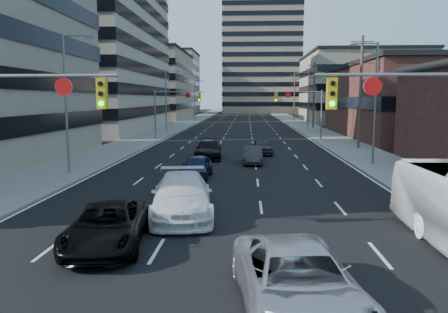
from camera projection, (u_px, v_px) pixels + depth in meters
name	position (u px, v px, depth m)	size (l,w,h in m)	color
road_surface	(243.00, 115.00, 136.97)	(18.00, 300.00, 0.02)	black
sidewalk_left	(207.00, 114.00, 137.56)	(5.00, 300.00, 0.15)	slate
sidewalk_right	(280.00, 114.00, 136.37)	(5.00, 300.00, 0.15)	slate
office_left_mid	(65.00, 40.00, 67.23)	(26.00, 34.00, 28.00)	#ADA089
office_left_far	(145.00, 86.00, 107.46)	(20.00, 30.00, 16.00)	gray
storefront_right_mid	(425.00, 102.00, 55.94)	(20.00, 30.00, 9.00)	#472119
office_right_far	(359.00, 89.00, 93.18)	(22.00, 28.00, 14.00)	gray
apartment_tower	(261.00, 30.00, 152.64)	(26.00, 26.00, 58.00)	gray
bg_block_left	(161.00, 84.00, 147.00)	(24.00, 24.00, 20.00)	#ADA089
bg_block_right	(347.00, 95.00, 134.53)	(22.00, 22.00, 12.00)	gray
signal_near_left	(13.00, 116.00, 16.01)	(6.59, 0.33, 6.00)	slate
signal_near_right	(428.00, 117.00, 15.24)	(6.59, 0.33, 6.00)	slate
signal_far_left	(174.00, 104.00, 52.65)	(6.09, 0.33, 6.00)	slate
signal_far_right	(302.00, 104.00, 51.86)	(6.09, 0.33, 6.00)	slate
utility_pole_block	(361.00, 90.00, 42.53)	(2.20, 0.28, 11.00)	#4C3D2D
utility_pole_midblock	(314.00, 94.00, 72.22)	(2.20, 0.28, 11.00)	#4C3D2D
utility_pole_distant	(294.00, 95.00, 101.92)	(2.20, 0.28, 11.00)	#4C3D2D
streetlight_left_near	(68.00, 97.00, 27.95)	(2.03, 0.22, 9.00)	slate
streetlight_left_mid	(167.00, 98.00, 62.60)	(2.03, 0.22, 9.00)	slate
streetlight_left_far	(196.00, 98.00, 97.24)	(2.03, 0.22, 9.00)	slate
streetlight_right_near	(373.00, 98.00, 31.83)	(2.03, 0.22, 9.00)	slate
streetlight_right_far	(307.00, 98.00, 66.48)	(2.03, 0.22, 9.00)	slate
black_pickup	(107.00, 226.00, 14.68)	(2.40, 5.20, 1.45)	black
white_van	(182.00, 196.00, 18.49)	(2.48, 6.11, 1.77)	white
silver_suv	(298.00, 282.00, 10.01)	(2.63, 5.71, 1.59)	#BAB9BE
sedan_blue	(197.00, 167.00, 27.38)	(1.70, 4.24, 1.44)	black
sedan_grey_center	(253.00, 155.00, 33.51)	(1.41, 4.04, 1.33)	#2C2C2E
sedan_black_far	(208.00, 150.00, 36.33)	(2.15, 5.28, 1.53)	black
sedan_grey_right	(262.00, 146.00, 39.29)	(1.75, 4.35, 1.48)	#313133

